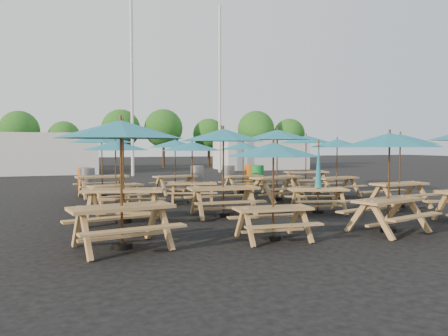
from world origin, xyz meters
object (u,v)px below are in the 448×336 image
object	(u,v)px
picnic_unit_2	(115,149)
picnic_unit_10	(277,138)
picnic_unit_1	(123,134)
waste_bin_5	(258,175)
picnic_unit_5	(223,139)
waste_bin_4	(251,175)
picnic_unit_3	(102,141)
picnic_unit_4	(273,154)
picnic_unit_14	(337,146)
picnic_unit_13	(400,143)
waste_bin_3	(228,176)
waste_bin_1	(88,179)
picnic_unit_0	(121,136)
picnic_unit_15	(306,142)
waste_bin_0	(85,179)
picnic_unit_8	(389,145)
picnic_unit_7	(175,146)
picnic_unit_6	(192,149)
picnic_unit_11	(243,149)
picnic_unit_9	(318,183)
waste_bin_2	(197,176)

from	to	relation	value
picnic_unit_2	picnic_unit_10	xyz separation A→B (m)	(5.61, -0.04, 0.37)
picnic_unit_1	waste_bin_5	distance (m)	11.15
picnic_unit_5	waste_bin_4	bearing A→B (deg)	65.37
picnic_unit_1	picnic_unit_3	world-z (taller)	picnic_unit_1
picnic_unit_3	picnic_unit_4	bearing A→B (deg)	-80.82
picnic_unit_1	picnic_unit_14	distance (m)	8.91
picnic_unit_13	picnic_unit_4	bearing A→B (deg)	-157.96
waste_bin_3	waste_bin_1	bearing A→B (deg)	-178.48
picnic_unit_0	picnic_unit_4	size ratio (longest dim) A/B	1.38
picnic_unit_5	waste_bin_1	size ratio (longest dim) A/B	2.48
picnic_unit_15	waste_bin_0	size ratio (longest dim) A/B	2.67
picnic_unit_0	picnic_unit_8	xyz separation A→B (m)	(5.88, -0.28, -0.17)
picnic_unit_7	picnic_unit_15	xyz separation A→B (m)	(5.89, -0.11, 0.19)
waste_bin_4	picnic_unit_8	bearing A→B (deg)	-96.78
picnic_unit_3	waste_bin_5	bearing A→B (deg)	9.19
picnic_unit_6	picnic_unit_11	size ratio (longest dim) A/B	1.07
picnic_unit_10	waste_bin_3	bearing A→B (deg)	69.15
picnic_unit_15	picnic_unit_2	bearing A→B (deg)	-152.95
picnic_unit_9	waste_bin_3	bearing A→B (deg)	100.54
picnic_unit_3	picnic_unit_5	world-z (taller)	picnic_unit_5
picnic_unit_9	waste_bin_0	size ratio (longest dim) A/B	2.13
waste_bin_2	waste_bin_4	size ratio (longest dim) A/B	1.00
picnic_unit_2	picnic_unit_6	bearing A→B (deg)	-15.52
picnic_unit_13	picnic_unit_7	bearing A→B (deg)	128.40
waste_bin_1	waste_bin_3	bearing A→B (deg)	1.52
waste_bin_3	picnic_unit_14	bearing A→B (deg)	-64.50
picnic_unit_13	waste_bin_0	size ratio (longest dim) A/B	2.52
picnic_unit_5	picnic_unit_9	bearing A→B (deg)	-4.38
picnic_unit_8	waste_bin_0	size ratio (longest dim) A/B	2.77
waste_bin_0	waste_bin_3	bearing A→B (deg)	-1.74
waste_bin_1	waste_bin_4	world-z (taller)	same
picnic_unit_6	waste_bin_3	distance (m)	6.47
picnic_unit_6	waste_bin_1	world-z (taller)	picnic_unit_6
picnic_unit_2	picnic_unit_15	world-z (taller)	picnic_unit_15
waste_bin_1	waste_bin_3	world-z (taller)	same
picnic_unit_10	waste_bin_5	size ratio (longest dim) A/B	3.21
picnic_unit_15	waste_bin_5	distance (m)	3.17
picnic_unit_11	picnic_unit_13	bearing A→B (deg)	-70.82
waste_bin_0	picnic_unit_13	bearing A→B (deg)	-43.15
picnic_unit_8	picnic_unit_11	xyz separation A→B (m)	(-0.12, 8.90, -0.15)
picnic_unit_4	picnic_unit_15	world-z (taller)	picnic_unit_15
waste_bin_2	picnic_unit_6	bearing A→B (deg)	-106.50
picnic_unit_9	picnic_unit_11	xyz separation A→B (m)	(-0.07, 5.94, 0.96)
picnic_unit_1	waste_bin_4	size ratio (longest dim) A/B	3.10
picnic_unit_11	waste_bin_3	distance (m)	3.10
picnic_unit_0	picnic_unit_11	xyz separation A→B (m)	(5.76, 8.62, -0.32)
picnic_unit_15	waste_bin_3	xyz separation A→B (m)	(-2.76, 2.58, -1.62)
picnic_unit_7	picnic_unit_5	bearing A→B (deg)	-102.78
picnic_unit_3	waste_bin_3	bearing A→B (deg)	14.85
picnic_unit_1	picnic_unit_4	world-z (taller)	picnic_unit_1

